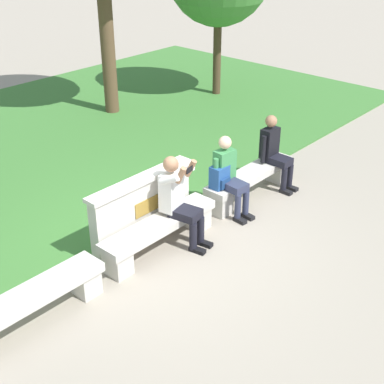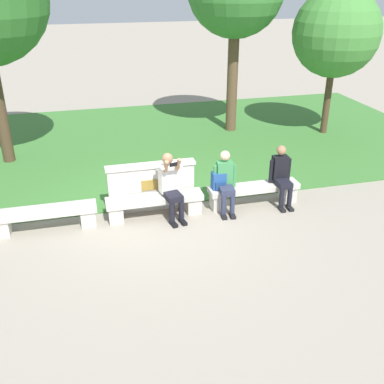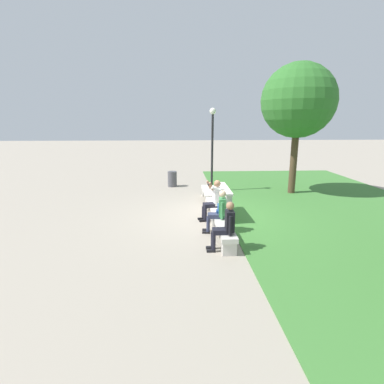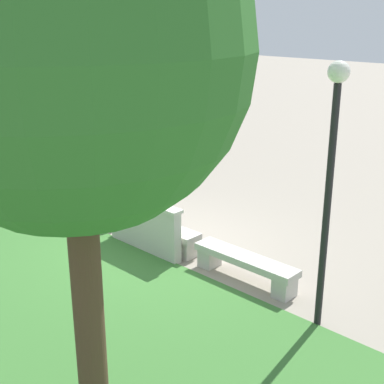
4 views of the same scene
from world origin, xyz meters
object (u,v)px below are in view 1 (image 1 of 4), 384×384
(bench_main, at_px, (29,304))
(bench_mid, at_px, (250,180))
(person_distant, at_px, (229,174))
(person_companion, at_px, (274,150))
(backpack, at_px, (220,177))
(person_photographer, at_px, (179,197))
(bench_near, at_px, (160,230))

(bench_main, distance_m, bench_mid, 4.23)
(bench_main, bearing_deg, person_distant, -1.06)
(person_companion, height_order, backpack, person_companion)
(person_photographer, bearing_deg, bench_main, 178.20)
(person_distant, bearing_deg, person_companion, -0.02)
(person_distant, xyz_separation_m, person_companion, (1.23, -0.00, 0.00))
(person_photographer, relative_size, person_distant, 1.05)
(bench_mid, distance_m, person_companion, 0.68)
(bench_main, height_order, bench_mid, same)
(bench_near, height_order, person_photographer, person_photographer)
(bench_near, relative_size, person_photographer, 1.47)
(bench_mid, distance_m, backpack, 0.84)
(person_photographer, relative_size, backpack, 3.08)
(bench_near, xyz_separation_m, backpack, (1.34, 0.02, 0.33))
(bench_mid, relative_size, backpack, 4.53)
(bench_near, height_order, person_distant, person_distant)
(bench_mid, xyz_separation_m, person_photographer, (-1.81, -0.08, 0.44))
(bench_main, xyz_separation_m, person_companion, (4.80, -0.07, 0.37))
(bench_main, distance_m, person_photographer, 2.47)
(bench_near, bearing_deg, person_companion, -1.42)
(bench_near, bearing_deg, backpack, 0.88)
(bench_mid, xyz_separation_m, person_companion, (0.57, -0.07, 0.37))
(bench_mid, bearing_deg, person_companion, -6.68)
(person_photographer, bearing_deg, person_companion, 0.23)
(bench_main, xyz_separation_m, backpack, (3.46, 0.02, 0.33))
(bench_mid, bearing_deg, bench_main, 180.00)
(bench_main, relative_size, backpack, 4.53)
(bench_main, bearing_deg, bench_near, 0.00)
(bench_mid, height_order, backpack, backpack)
(bench_main, height_order, person_distant, person_distant)
(bench_main, bearing_deg, person_photographer, -1.80)
(person_distant, distance_m, person_companion, 1.23)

